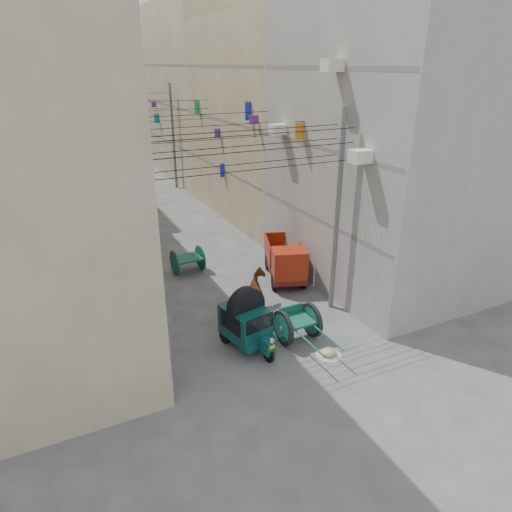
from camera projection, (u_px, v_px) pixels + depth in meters
ground at (346, 430)px, 12.61m from camera, size 140.00×140.00×0.00m
building_row_left at (2, 104)px, 35.14m from camera, size 8.00×62.00×14.00m
building_row_right at (199, 98)px, 41.57m from camera, size 8.00×62.00×14.00m
end_cap_building at (71, 85)px, 64.74m from camera, size 22.00×10.00×13.00m
shutters_left at (123, 267)px, 19.05m from camera, size 0.18×14.40×2.88m
signboards at (147, 163)px, 29.21m from camera, size 8.22×40.52×5.67m
ac_units at (319, 118)px, 17.53m from camera, size 0.70×6.55×3.35m
utility_poles at (167, 169)px, 25.13m from camera, size 7.40×22.20×8.00m
overhead_cables at (177, 122)px, 21.90m from camera, size 7.40×22.52×1.12m
auto_rickshaw at (246, 320)px, 16.05m from camera, size 1.73×2.54×1.73m
tonga_cart at (298, 323)px, 16.50m from camera, size 1.42×2.92×1.30m
mini_truck at (286, 264)px, 20.83m from camera, size 2.57×3.70×1.91m
second_cart at (188, 260)px, 21.92m from camera, size 1.47×1.32×1.23m
feed_sack at (329, 352)px, 15.79m from camera, size 0.55×0.44×0.28m
horse at (260, 293)px, 18.42m from camera, size 1.31×2.04×1.59m
distant_car_white at (116, 198)px, 32.09m from camera, size 1.69×3.56×1.18m
distant_car_grey at (130, 174)px, 39.14m from camera, size 2.03×3.75×1.17m
distant_car_green at (95, 154)px, 47.16m from camera, size 2.18×4.55×1.28m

